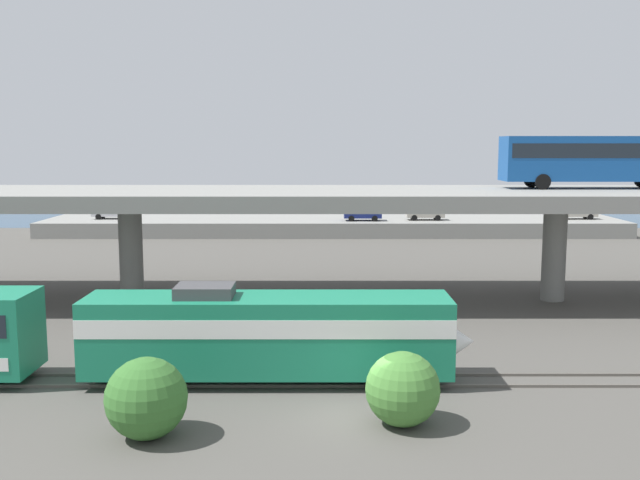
# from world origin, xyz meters

# --- Properties ---
(ground_plane) EXTENTS (260.00, 260.00, 0.00)m
(ground_plane) POSITION_xyz_m (0.00, 0.00, 0.00)
(ground_plane) COLOR #4C4944
(rail_strip_near) EXTENTS (110.00, 0.12, 0.12)m
(rail_strip_near) POSITION_xyz_m (0.00, 3.27, 0.06)
(rail_strip_near) COLOR #59544C
(rail_strip_near) RESTS_ON ground_plane
(rail_strip_far) EXTENTS (110.00, 0.12, 0.12)m
(rail_strip_far) POSITION_xyz_m (0.00, 4.73, 0.06)
(rail_strip_far) COLOR #59544C
(rail_strip_far) RESTS_ON ground_plane
(train_locomotive) EXTENTS (16.37, 3.04, 4.18)m
(train_locomotive) POSITION_xyz_m (-2.88, 4.00, 2.19)
(train_locomotive) COLOR #197A56
(train_locomotive) RESTS_ON ground_plane
(highway_overpass) EXTENTS (96.00, 11.45, 7.13)m
(highway_overpass) POSITION_xyz_m (0.00, 20.00, 6.46)
(highway_overpass) COLOR gray
(highway_overpass) RESTS_ON ground_plane
(transit_bus_on_overpass) EXTENTS (12.00, 2.68, 3.40)m
(transit_bus_on_overpass) POSITION_xyz_m (16.54, 21.62, 9.19)
(transit_bus_on_overpass) COLOR #14478C
(transit_bus_on_overpass) RESTS_ON highway_overpass
(pier_parking_lot) EXTENTS (64.56, 10.30, 1.65)m
(pier_parking_lot) POSITION_xyz_m (0.00, 55.00, 0.83)
(pier_parking_lot) COLOR gray
(pier_parking_lot) RESTS_ON ground_plane
(parked_car_0) EXTENTS (4.55, 1.82, 1.50)m
(parked_car_0) POSITION_xyz_m (27.28, 54.57, 2.42)
(parked_car_0) COLOR #9E998C
(parked_car_0) RESTS_ON pier_parking_lot
(parked_car_1) EXTENTS (4.42, 1.92, 1.50)m
(parked_car_1) POSITION_xyz_m (-24.80, 54.77, 2.43)
(parked_car_1) COLOR #B7B7BC
(parked_car_1) RESTS_ON pier_parking_lot
(parked_car_2) EXTENTS (4.11, 1.95, 1.50)m
(parked_car_2) POSITION_xyz_m (3.29, 52.83, 2.42)
(parked_car_2) COLOR navy
(parked_car_2) RESTS_ON pier_parking_lot
(parked_car_3) EXTENTS (4.16, 1.90, 1.50)m
(parked_car_3) POSITION_xyz_m (10.18, 53.52, 2.42)
(parked_car_3) COLOR #9E998C
(parked_car_3) RESTS_ON pier_parking_lot
(harbor_water) EXTENTS (140.00, 36.00, 0.01)m
(harbor_water) POSITION_xyz_m (0.00, 78.00, 0.00)
(harbor_water) COLOR navy
(harbor_water) RESTS_ON ground_plane
(shrub_left) EXTENTS (2.82, 2.82, 2.82)m
(shrub_left) POSITION_xyz_m (-7.38, -1.84, 1.41)
(shrub_left) COLOR #34692B
(shrub_left) RESTS_ON ground_plane
(shrub_right) EXTENTS (2.69, 2.69, 2.69)m
(shrub_right) POSITION_xyz_m (1.50, -0.72, 1.34)
(shrub_right) COLOR #437C33
(shrub_right) RESTS_ON ground_plane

